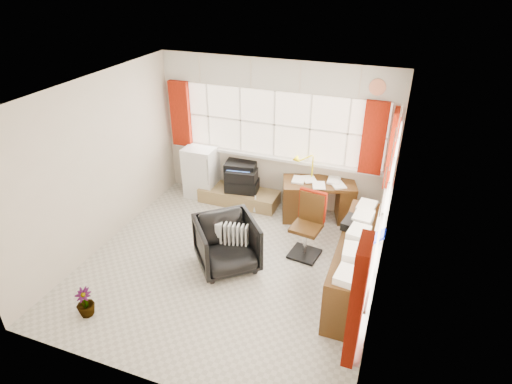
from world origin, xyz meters
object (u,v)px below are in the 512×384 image
task_chair (309,222)px  tv_bench (239,196)px  mini_fridge (202,171)px  desk_lamp (313,162)px  desk (318,198)px  office_chair (227,244)px  credenza (357,262)px  crt_tv (242,174)px  radiator (234,246)px

task_chair → tv_bench: size_ratio=0.70×
mini_fridge → tv_bench: bearing=-6.1°
desk_lamp → task_chair: bearing=-77.6°
desk → office_chair: (-0.89, -1.70, -0.00)m
credenza → crt_tv: size_ratio=3.37×
tv_bench → desk_lamp: bearing=4.5°
office_chair → tv_bench: bearing=67.1°
desk → task_chair: task_chair is taller
radiator → office_chair: bearing=-109.4°
desk_lamp → office_chair: 2.04m
radiator → tv_bench: bearing=110.2°
radiator → credenza: bearing=1.4°
desk_lamp → task_chair: (0.24, -1.08, -0.44)m
desk_lamp → desk: bearing=-32.5°
desk_lamp → credenza: bearing=-57.9°
task_chair → mini_fridge: (-2.25, 1.06, -0.06)m
task_chair → credenza: (0.78, -0.54, -0.13)m
credenza → mini_fridge: mini_fridge is taller
credenza → mini_fridge: size_ratio=2.15×
desk_lamp → radiator: bearing=-112.5°
crt_tv → mini_fridge: 0.74m
credenza → tv_bench: 2.75m
desk_lamp → crt_tv: size_ratio=0.72×
desk → task_chair: size_ratio=1.30×
task_chair → office_chair: bearing=-143.5°
radiator → tv_bench: 1.67m
office_chair → mini_fridge: bearing=85.5°
desk_lamp → task_chair: size_ratio=0.43×
crt_tv → radiator: bearing=-71.3°
task_chair → mini_fridge: 2.49m
tv_bench → credenza: bearing=-33.7°
office_chair → mini_fridge: (-1.27, 1.78, 0.09)m
desk → mini_fridge: mini_fridge is taller
desk_lamp → mini_fridge: size_ratio=0.46×
task_chair → crt_tv: 1.91m
credenza → tv_bench: (-2.28, 1.52, -0.27)m
radiator → credenza: size_ratio=0.31×
desk_lamp → radiator: 1.93m
desk → radiator: size_ratio=2.08×
mini_fridge → task_chair: bearing=-25.3°
tv_bench → office_chair: bearing=-72.9°
desk → crt_tv: (-1.43, 0.18, 0.12)m
task_chair → crt_tv: task_chair is taller
credenza → tv_bench: bearing=146.3°
office_chair → mini_fridge: mini_fridge is taller
desk_lamp → credenza: desk_lamp is taller
radiator → mini_fridge: mini_fridge is taller
tv_bench → crt_tv: (-0.02, 0.18, 0.37)m
desk → office_chair: size_ratio=1.57×
desk → crt_tv: crt_tv is taller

